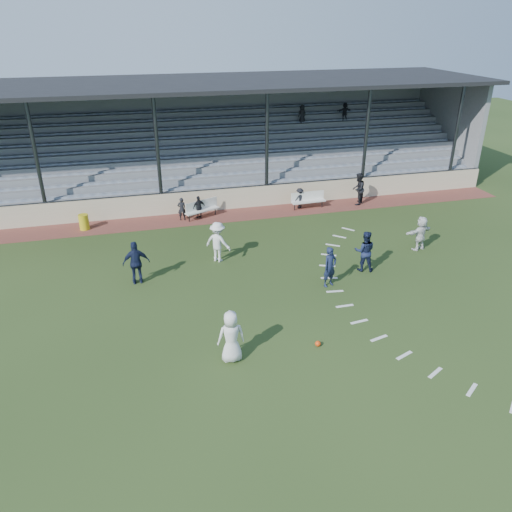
{
  "coord_description": "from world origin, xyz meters",
  "views": [
    {
      "loc": [
        -4.52,
        -14.93,
        9.98
      ],
      "look_at": [
        0.0,
        2.5,
        1.3
      ],
      "focal_mm": 35.0,
      "sensor_mm": 36.0,
      "label": 1
    }
  ],
  "objects_px": {
    "bench_left": "(202,207)",
    "player_navy_lead": "(330,267)",
    "player_white_lead": "(231,337)",
    "official": "(358,189)",
    "trash_bin": "(84,222)",
    "football": "(318,344)",
    "bench_right": "(308,199)"
  },
  "relations": [
    {
      "from": "football",
      "to": "player_white_lead",
      "type": "bearing_deg",
      "value": 179.8
    },
    {
      "from": "bench_left",
      "to": "official",
      "type": "relative_size",
      "value": 1.07
    },
    {
      "from": "player_white_lead",
      "to": "player_navy_lead",
      "type": "bearing_deg",
      "value": -142.46
    },
    {
      "from": "player_white_lead",
      "to": "trash_bin",
      "type": "bearing_deg",
      "value": -68.34
    },
    {
      "from": "official",
      "to": "bench_right",
      "type": "bearing_deg",
      "value": -52.38
    },
    {
      "from": "player_white_lead",
      "to": "official",
      "type": "xyz_separation_m",
      "value": [
        10.18,
        12.53,
        0.06
      ]
    },
    {
      "from": "football",
      "to": "official",
      "type": "bearing_deg",
      "value": 60.02
    },
    {
      "from": "bench_left",
      "to": "football",
      "type": "xyz_separation_m",
      "value": [
        1.89,
        -12.72,
        -0.49
      ]
    },
    {
      "from": "trash_bin",
      "to": "football",
      "type": "height_order",
      "value": "trash_bin"
    },
    {
      "from": "bench_right",
      "to": "player_navy_lead",
      "type": "bearing_deg",
      "value": -107.51
    },
    {
      "from": "player_navy_lead",
      "to": "bench_right",
      "type": "bearing_deg",
      "value": 54.42
    },
    {
      "from": "bench_right",
      "to": "player_navy_lead",
      "type": "xyz_separation_m",
      "value": [
        -2.27,
        -8.82,
        0.26
      ]
    },
    {
      "from": "football",
      "to": "trash_bin",
      "type": "bearing_deg",
      "value": 122.65
    },
    {
      "from": "bench_right",
      "to": "football",
      "type": "distance_m",
      "value": 13.34
    },
    {
      "from": "football",
      "to": "player_white_lead",
      "type": "relative_size",
      "value": 0.11
    },
    {
      "from": "bench_left",
      "to": "bench_right",
      "type": "bearing_deg",
      "value": -25.09
    },
    {
      "from": "bench_left",
      "to": "player_white_lead",
      "type": "xyz_separation_m",
      "value": [
        -1.05,
        -12.71,
        0.31
      ]
    },
    {
      "from": "bench_left",
      "to": "player_white_lead",
      "type": "bearing_deg",
      "value": -119.1
    },
    {
      "from": "bench_left",
      "to": "player_navy_lead",
      "type": "xyz_separation_m",
      "value": [
        3.83,
        -8.9,
        0.26
      ]
    },
    {
      "from": "trash_bin",
      "to": "player_white_lead",
      "type": "distance_m",
      "value": 13.55
    },
    {
      "from": "football",
      "to": "official",
      "type": "xyz_separation_m",
      "value": [
        7.24,
        12.54,
        0.85
      ]
    },
    {
      "from": "trash_bin",
      "to": "football",
      "type": "distance_m",
      "value": 14.91
    },
    {
      "from": "trash_bin",
      "to": "official",
      "type": "bearing_deg",
      "value": -0.05
    },
    {
      "from": "bench_left",
      "to": "official",
      "type": "distance_m",
      "value": 9.14
    },
    {
      "from": "player_white_lead",
      "to": "official",
      "type": "distance_m",
      "value": 16.15
    },
    {
      "from": "player_white_lead",
      "to": "official",
      "type": "relative_size",
      "value": 0.96
    },
    {
      "from": "football",
      "to": "player_navy_lead",
      "type": "bearing_deg",
      "value": 63.16
    },
    {
      "from": "football",
      "to": "official",
      "type": "distance_m",
      "value": 14.5
    },
    {
      "from": "football",
      "to": "player_navy_lead",
      "type": "relative_size",
      "value": 0.12
    },
    {
      "from": "football",
      "to": "player_white_lead",
      "type": "xyz_separation_m",
      "value": [
        -2.95,
        0.01,
        0.79
      ]
    },
    {
      "from": "player_navy_lead",
      "to": "trash_bin",
      "type": "bearing_deg",
      "value": 117.69
    },
    {
      "from": "trash_bin",
      "to": "football",
      "type": "bearing_deg",
      "value": -57.35
    }
  ]
}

